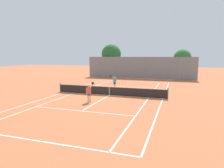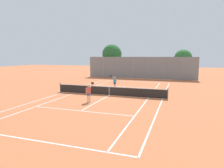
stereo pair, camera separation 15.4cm
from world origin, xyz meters
name	(u,v)px [view 2 (the right image)]	position (x,y,z in m)	size (l,w,h in m)	color
ground_plane	(109,95)	(0.00, 0.00, 0.00)	(120.00, 120.00, 0.00)	#BC663D
court_line_markings	(109,95)	(0.00, 0.00, 0.00)	(11.10, 23.90, 0.01)	silver
tennis_net	(109,91)	(0.00, 0.00, 0.51)	(12.00, 0.10, 1.07)	#474C47
player_near_side	(89,92)	(-0.65, -3.60, 0.93)	(0.54, 0.84, 1.77)	beige
player_far_left	(115,82)	(-0.75, 4.22, 0.93)	(0.85, 0.68, 1.77)	beige
loose_tennis_ball_0	(159,95)	(5.00, 1.43, 0.03)	(0.07, 0.07, 0.07)	#D1DB33
loose_tennis_ball_1	(111,84)	(-2.60, 8.24, 0.03)	(0.07, 0.07, 0.07)	#D1DB33
loose_tennis_ball_2	(141,83)	(1.41, 10.36, 0.03)	(0.07, 0.07, 0.07)	#D1DB33
loose_tennis_ball_3	(123,85)	(-0.56, 7.25, 0.03)	(0.07, 0.07, 0.07)	#D1DB33
loose_tennis_ball_4	(150,94)	(4.04, 1.71, 0.03)	(0.07, 0.07, 0.07)	#D1DB33
back_fence	(140,68)	(0.00, 16.77, 1.99)	(19.97, 0.08, 3.99)	gray
tree_behind_left	(112,55)	(-6.40, 19.74, 4.38)	(3.99, 3.99, 6.50)	brown
tree_behind_right	(184,59)	(7.55, 19.21, 3.64)	(3.16, 3.16, 5.32)	brown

